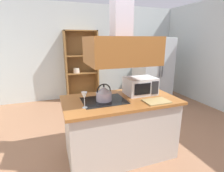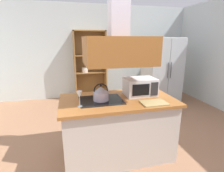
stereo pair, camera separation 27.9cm
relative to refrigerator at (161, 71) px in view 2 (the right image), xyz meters
name	(u,v)px [view 2 (the right image)]	position (x,y,z in m)	size (l,w,h in m)	color
ground_plane	(120,151)	(-1.72, -1.90, -0.89)	(7.80, 7.80, 0.00)	#94684A
wall_back	(93,52)	(-1.72, 1.10, 0.46)	(6.00, 0.12, 2.70)	silver
kitchen_island	(118,127)	(-1.77, -1.93, -0.43)	(1.63, 0.89, 0.90)	#BBB2A6
range_hood	(118,41)	(-1.77, -1.93, 0.82)	(0.90, 0.70, 1.30)	#935624
refrigerator	(161,71)	(0.00, 0.00, 0.00)	(0.90, 0.77, 1.77)	silver
dish_cabinet	(90,69)	(-1.83, 0.88, -0.01)	(0.92, 0.40, 1.96)	brown
kettle	(101,93)	(-2.02, -1.93, 0.11)	(0.22, 0.22, 0.24)	#BEB0BE
cutting_board	(154,103)	(-1.35, -2.23, 0.02)	(0.34, 0.24, 0.02)	#A38B55
microwave	(140,87)	(-1.39, -1.83, 0.14)	(0.46, 0.35, 0.26)	silver
wine_glass_on_counter	(79,95)	(-2.32, -2.10, 0.16)	(0.08, 0.08, 0.21)	silver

